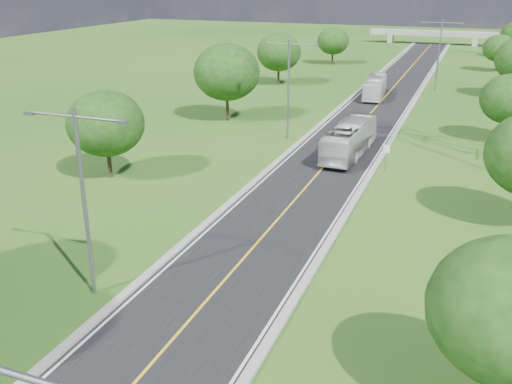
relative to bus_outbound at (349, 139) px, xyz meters
The scene contains 17 objects.
ground 18.88m from the bus_outbound, 93.93° to the left, with size 260.00×260.00×0.00m, color #234A15.
road 24.85m from the bus_outbound, 92.98° to the left, with size 8.00×150.00×0.06m, color black.
curb_left 25.42m from the bus_outbound, 102.61° to the left, with size 0.50×150.00×0.22m, color gray.
curb_right 24.99m from the bus_outbound, 83.18° to the left, with size 0.50×150.00×0.22m, color gray.
speed_limit_sign 5.08m from the bus_outbound, 39.72° to the right, with size 0.55×0.09×2.40m.
overpass 98.78m from the bus_outbound, 90.75° to the left, with size 30.00×3.00×3.20m.
streetlight_near_left 30.44m from the bus_outbound, 104.00° to the right, with size 5.90×0.25×10.00m.
streetlight_mid_left 9.28m from the bus_outbound, 152.68° to the left, with size 5.90×0.25×10.00m.
streetlight_far_right 37.32m from the bus_outbound, 82.70° to the left, with size 5.90×0.25×10.00m.
tree_lb 21.98m from the bus_outbound, 142.57° to the right, with size 6.30×6.30×7.33m.
tree_lc 18.92m from the bus_outbound, 151.71° to the left, with size 7.56×7.56×8.79m.
tree_ld 37.67m from the bus_outbound, 119.17° to the left, with size 6.72×6.72×7.82m.
tree_le 58.98m from the bus_outbound, 105.54° to the left, with size 5.88×5.88×6.84m.
tree_rc 17.64m from the bus_outbound, 38.14° to the left, with size 5.88×5.88×6.84m.
tree_re 60.28m from the bus_outbound, 77.33° to the left, with size 5.46×5.46×6.35m.
bus_outbound is the anchor object (origin of this frame).
bus_inbound 28.24m from the bus_outbound, 95.36° to the left, with size 2.38×10.17×2.83m, color white.
Camera 1 is at (11.66, -9.68, 15.90)m, focal length 40.00 mm.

